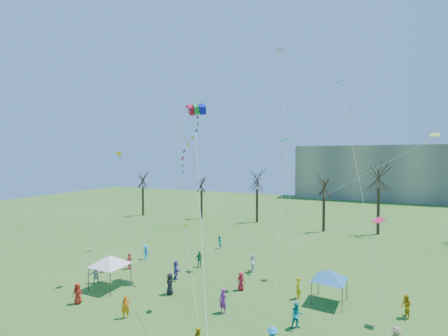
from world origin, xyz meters
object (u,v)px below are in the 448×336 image
at_px(canopy_tent_blue, 330,275).
at_px(canopy_tent_white, 110,260).
at_px(big_box_kite, 188,157).
at_px(distant_building, 411,173).

bearing_deg(canopy_tent_blue, canopy_tent_white, -164.60).
bearing_deg(big_box_kite, canopy_tent_white, -140.26).
xyz_separation_m(distant_building, canopy_tent_white, (-32.71, -77.16, -5.00)).
relative_size(distant_building, canopy_tent_white, 15.25).
relative_size(distant_building, canopy_tent_blue, 16.91).
bearing_deg(distant_building, big_box_kite, -110.54).
height_order(big_box_kite, canopy_tent_blue, big_box_kite).
distance_m(big_box_kite, canopy_tent_white, 11.78).
bearing_deg(canopy_tent_white, canopy_tent_blue, 15.40).
bearing_deg(big_box_kite, distant_building, 69.46).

